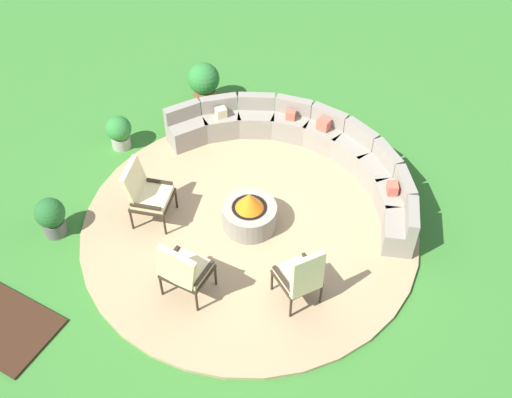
# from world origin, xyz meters

# --- Properties ---
(ground_plane) EXTENTS (24.00, 24.00, 0.00)m
(ground_plane) POSITION_xyz_m (0.00, 0.00, 0.00)
(ground_plane) COLOR #387A2D
(patio_circle) EXTENTS (5.23, 5.23, 0.06)m
(patio_circle) POSITION_xyz_m (0.00, 0.00, 0.03)
(patio_circle) COLOR tan
(patio_circle) RESTS_ON ground_plane
(fire_pit) EXTENTS (0.84, 0.84, 0.67)m
(fire_pit) POSITION_xyz_m (0.00, 0.00, 0.32)
(fire_pit) COLOR gray
(fire_pit) RESTS_ON patio_circle
(curved_stone_bench) EXTENTS (4.72, 2.09, 0.71)m
(curved_stone_bench) POSITION_xyz_m (0.16, 1.72, 0.34)
(curved_stone_bench) COLOR gray
(curved_stone_bench) RESTS_ON patio_circle
(lounge_chair_front_left) EXTENTS (0.75, 0.75, 1.06)m
(lounge_chair_front_left) POSITION_xyz_m (-1.45, -0.63, 0.61)
(lounge_chair_front_left) COLOR #2D2319
(lounge_chair_front_left) RESTS_ON patio_circle
(lounge_chair_front_right) EXTENTS (0.65, 0.56, 1.09)m
(lounge_chair_front_right) POSITION_xyz_m (-0.14, -1.57, 0.61)
(lounge_chair_front_right) COLOR #2D2319
(lounge_chair_front_right) RESTS_ON patio_circle
(lounge_chair_back_left) EXTENTS (0.75, 0.75, 1.08)m
(lounge_chair_back_left) POSITION_xyz_m (1.30, -0.89, 0.62)
(lounge_chair_back_left) COLOR #2D2319
(lounge_chair_back_left) RESTS_ON patio_circle
(potted_plant_0) EXTENTS (0.36, 0.36, 0.67)m
(potted_plant_0) POSITION_xyz_m (-2.35, 2.35, 0.37)
(potted_plant_0) COLOR #A89E8E
(potted_plant_0) RESTS_ON ground_plane
(potted_plant_1) EXTENTS (0.45, 0.45, 0.63)m
(potted_plant_1) POSITION_xyz_m (-2.93, 0.55, 0.35)
(potted_plant_1) COLOR #A89E8E
(potted_plant_1) RESTS_ON ground_plane
(potted_plant_2) EXTENTS (0.46, 0.46, 0.67)m
(potted_plant_2) POSITION_xyz_m (-2.57, -1.56, 0.37)
(potted_plant_2) COLOR #605B56
(potted_plant_2) RESTS_ON ground_plane
(potted_plant_3) EXTENTS (0.59, 0.59, 0.86)m
(potted_plant_3) POSITION_xyz_m (-2.31, 2.34, 0.48)
(potted_plant_3) COLOR brown
(potted_plant_3) RESTS_ON ground_plane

